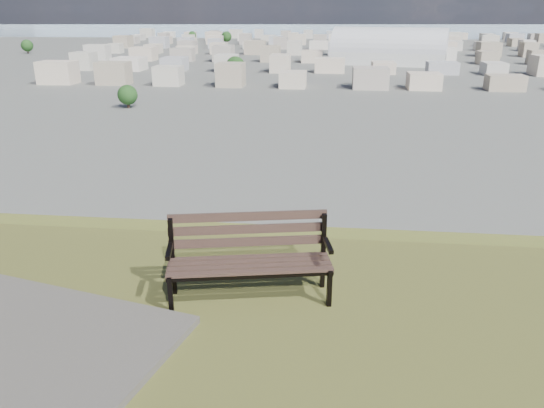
# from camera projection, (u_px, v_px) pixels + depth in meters

# --- Properties ---
(park_bench) EXTENTS (1.68, 0.82, 0.84)m
(park_bench) POSITION_uv_depth(u_px,v_px,m) (249.00, 253.00, 5.29)
(park_bench) COLOR #402D25
(park_bench) RESTS_ON hilltop_mesa
(arena) EXTENTS (62.45, 36.98, 24.68)m
(arena) POSITION_uv_depth(u_px,v_px,m) (389.00, 53.00, 279.77)
(arena) COLOR silver
(arena) RESTS_ON ground
(city_blocks) EXTENTS (395.00, 361.00, 7.00)m
(city_blocks) POSITION_uv_depth(u_px,v_px,m) (333.00, 45.00, 378.30)
(city_blocks) COLOR beige
(city_blocks) RESTS_ON ground
(city_trees) EXTENTS (406.52, 387.20, 9.98)m
(city_trees) POSITION_uv_depth(u_px,v_px,m) (288.00, 50.00, 310.21)
(city_trees) COLOR #37251B
(city_trees) RESTS_ON ground
(bay_water) EXTENTS (2400.00, 700.00, 0.12)m
(bay_water) POSITION_uv_depth(u_px,v_px,m) (334.00, 27.00, 850.91)
(bay_water) COLOR #99B2C2
(bay_water) RESTS_ON ground
(far_hills) EXTENTS (2050.00, 340.00, 60.00)m
(far_hills) POSITION_uv_depth(u_px,v_px,m) (310.00, 10.00, 1317.32)
(far_hills) COLOR #8697A6
(far_hills) RESTS_ON ground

